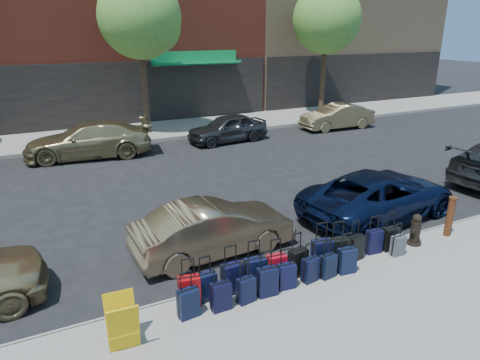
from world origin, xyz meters
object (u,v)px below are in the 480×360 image
car_far_1 (89,140)px  car_far_3 (337,116)px  bollard (450,216)px  car_near_1 (214,229)px  tree_right (329,21)px  suitcase_front_5 (298,263)px  display_rack (122,324)px  car_far_2 (228,128)px  tree_center (143,19)px  fire_hydrant (415,230)px  car_near_2 (379,195)px

car_far_1 → car_far_3: 12.48m
bollard → car_near_1: car_near_1 is taller
tree_right → suitcase_front_5: (-11.20, -14.31, -4.96)m
tree_right → car_near_1: size_ratio=1.91×
display_rack → car_far_2: 13.95m
tree_right → car_far_2: (-7.62, -2.95, -4.77)m
tree_center → car_far_1: 6.36m
fire_hydrant → car_near_2: size_ratio=0.16×
tree_center → bollard: tree_center is taller
car_far_3 → display_rack: bearing=-46.7°
tree_right → car_near_2: 15.31m
fire_hydrant → car_far_2: 11.43m
tree_right → suitcase_front_5: 18.84m
car_near_2 → car_far_1: bearing=25.3°
fire_hydrant → car_near_1: bearing=134.7°
tree_right → car_near_2: bearing=-120.4°
tree_center → car_far_2: (2.88, -2.95, -4.77)m
suitcase_front_5 → fire_hydrant: 3.28m
car_near_1 → car_far_3: size_ratio=0.97×
bollard → car_near_1: bearing=159.9°
car_near_2 → car_far_3: 11.33m
car_near_1 → car_near_2: 4.93m
car_near_2 → car_far_1: (-6.42, 9.78, 0.06)m
car_far_2 → car_near_1: bearing=-31.6°
tree_center → suitcase_front_5: (-0.70, -14.31, -4.96)m
car_near_2 → car_far_3: (6.06, 9.57, -0.02)m
fire_hydrant → bollard: (1.09, -0.04, 0.17)m
tree_right → car_far_3: size_ratio=1.85×
tree_center → car_near_2: bearing=-76.0°
tree_center → display_rack: 16.23m
suitcase_front_5 → car_far_1: size_ratio=0.19×
tree_center → fire_hydrant: tree_center is taller
fire_hydrant → car_far_2: size_ratio=0.20×
car_far_1 → car_far_2: size_ratio=1.32×
display_rack → car_near_1: 3.57m
tree_center → car_far_1: tree_center is taller
suitcase_front_5 → fire_hydrant: bearing=-11.2°
display_rack → car_far_1: 12.14m
car_near_1 → car_far_1: car_far_1 is taller
display_rack → tree_right: bearing=47.9°
car_far_2 → display_rack: bearing=-36.8°
display_rack → car_near_1: car_near_1 is taller
tree_right → bollard: size_ratio=7.11×
display_rack → fire_hydrant: bearing=6.9°
suitcase_front_5 → tree_center: bearing=77.0°
tree_right → car_far_2: tree_right is taller
display_rack → car_far_1: car_far_1 is taller
suitcase_front_5 → car_near_1: size_ratio=0.25×
car_far_1 → car_near_1: bearing=16.7°
tree_center → car_far_3: 10.77m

